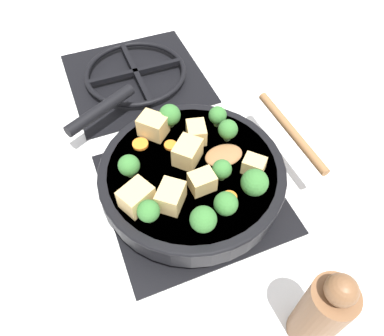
% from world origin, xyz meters
% --- Properties ---
extents(ground_plane, '(2.40, 2.40, 0.00)m').
position_xyz_m(ground_plane, '(0.00, 0.00, 0.00)').
color(ground_plane, white).
extents(front_burner_grate, '(0.31, 0.31, 0.03)m').
position_xyz_m(front_burner_grate, '(0.00, 0.00, 0.01)').
color(front_burner_grate, black).
rests_on(front_burner_grate, ground_plane).
extents(rear_burner_grate, '(0.31, 0.31, 0.03)m').
position_xyz_m(rear_burner_grate, '(0.00, 0.36, 0.01)').
color(rear_burner_grate, black).
rests_on(rear_burner_grate, ground_plane).
extents(skillet_pan, '(0.35, 0.42, 0.05)m').
position_xyz_m(skillet_pan, '(-0.00, 0.00, 0.05)').
color(skillet_pan, black).
rests_on(skillet_pan, front_burner_grate).
extents(wooden_spoon, '(0.18, 0.21, 0.02)m').
position_xyz_m(wooden_spoon, '(0.13, 0.00, 0.08)').
color(wooden_spoon, olive).
rests_on(wooden_spoon, skillet_pan).
extents(tofu_cube_center_large, '(0.04, 0.03, 0.03)m').
position_xyz_m(tofu_cube_center_large, '(-0.00, -0.04, 0.09)').
color(tofu_cube_center_large, '#DBB770').
rests_on(tofu_cube_center_large, skillet_pan).
extents(tofu_cube_near_handle, '(0.05, 0.05, 0.03)m').
position_xyz_m(tofu_cube_near_handle, '(0.09, -0.04, 0.09)').
color(tofu_cube_near_handle, '#DBB770').
rests_on(tofu_cube_near_handle, skillet_pan).
extents(tofu_cube_east_chunk, '(0.06, 0.06, 0.04)m').
position_xyz_m(tofu_cube_east_chunk, '(-0.03, 0.10, 0.10)').
color(tofu_cube_east_chunk, '#DBB770').
rests_on(tofu_cube_east_chunk, skillet_pan).
extents(tofu_cube_west_chunk, '(0.06, 0.06, 0.04)m').
position_xyz_m(tofu_cube_west_chunk, '(-0.00, 0.02, 0.10)').
color(tofu_cube_west_chunk, '#DBB770').
rests_on(tofu_cube_west_chunk, skillet_pan).
extents(tofu_cube_back_piece, '(0.06, 0.06, 0.04)m').
position_xyz_m(tofu_cube_back_piece, '(-0.06, -0.05, 0.10)').
color(tofu_cube_back_piece, '#DBB770').
rests_on(tofu_cube_back_piece, skillet_pan).
extents(tofu_cube_front_piece, '(0.04, 0.05, 0.03)m').
position_xyz_m(tofu_cube_front_piece, '(0.03, 0.06, 0.09)').
color(tofu_cube_front_piece, '#DBB770').
rests_on(tofu_cube_front_piece, skillet_pan).
extents(tofu_cube_mid_small, '(0.06, 0.06, 0.04)m').
position_xyz_m(tofu_cube_mid_small, '(-0.11, -0.04, 0.10)').
color(tofu_cube_mid_small, '#DBB770').
rests_on(tofu_cube_mid_small, skillet_pan).
extents(broccoli_floret_near_spoon, '(0.04, 0.04, 0.05)m').
position_xyz_m(broccoli_floret_near_spoon, '(0.00, 0.11, 0.10)').
color(broccoli_floret_near_spoon, '#709956').
rests_on(broccoli_floret_near_spoon, skillet_pan).
extents(broccoli_floret_center_top, '(0.04, 0.04, 0.05)m').
position_xyz_m(broccoli_floret_center_top, '(0.07, -0.08, 0.10)').
color(broccoli_floret_center_top, '#709956').
rests_on(broccoli_floret_center_top, skillet_pan).
extents(broccoli_floret_east_rim, '(0.03, 0.03, 0.04)m').
position_xyz_m(broccoli_floret_east_rim, '(0.04, -0.04, 0.10)').
color(broccoli_floret_east_rim, '#709956').
rests_on(broccoli_floret_east_rim, skillet_pan).
extents(broccoli_floret_west_rim, '(0.04, 0.04, 0.05)m').
position_xyz_m(broccoli_floret_west_rim, '(-0.03, -0.11, 0.10)').
color(broccoli_floret_west_rim, '#709956').
rests_on(broccoli_floret_west_rim, skillet_pan).
extents(broccoli_floret_north_edge, '(0.04, 0.04, 0.04)m').
position_xyz_m(broccoli_floret_north_edge, '(0.08, 0.04, 0.10)').
color(broccoli_floret_north_edge, '#709956').
rests_on(broccoli_floret_north_edge, skillet_pan).
extents(broccoli_floret_south_cluster, '(0.04, 0.04, 0.04)m').
position_xyz_m(broccoli_floret_south_cluster, '(-0.10, -0.07, 0.10)').
color(broccoli_floret_south_cluster, '#709956').
rests_on(broccoli_floret_south_cluster, skillet_pan).
extents(broccoli_floret_mid_floret, '(0.03, 0.03, 0.04)m').
position_xyz_m(broccoli_floret_mid_floret, '(0.08, 0.08, 0.10)').
color(broccoli_floret_mid_floret, '#709956').
rests_on(broccoli_floret_mid_floret, skillet_pan).
extents(broccoli_floret_small_inner, '(0.04, 0.04, 0.05)m').
position_xyz_m(broccoli_floret_small_inner, '(0.01, -0.10, 0.10)').
color(broccoli_floret_small_inner, '#709956').
rests_on(broccoli_floret_small_inner, skillet_pan).
extents(broccoli_floret_tall_stem, '(0.04, 0.04, 0.04)m').
position_xyz_m(broccoli_floret_tall_stem, '(-0.10, 0.03, 0.10)').
color(broccoli_floret_tall_stem, '#709956').
rests_on(broccoli_floret_tall_stem, skillet_pan).
extents(carrot_slice_orange_thin, '(0.03, 0.03, 0.01)m').
position_xyz_m(carrot_slice_orange_thin, '(-0.07, 0.08, 0.08)').
color(carrot_slice_orange_thin, orange).
rests_on(carrot_slice_orange_thin, skillet_pan).
extents(carrot_slice_near_center, '(0.02, 0.02, 0.01)m').
position_xyz_m(carrot_slice_near_center, '(-0.02, 0.06, 0.08)').
color(carrot_slice_near_center, orange).
rests_on(carrot_slice_near_center, skillet_pan).
extents(carrot_slice_edge_slice, '(0.02, 0.02, 0.01)m').
position_xyz_m(carrot_slice_edge_slice, '(0.03, -0.08, 0.08)').
color(carrot_slice_edge_slice, orange).
rests_on(carrot_slice_edge_slice, skillet_pan).
extents(pepper_mill, '(0.06, 0.06, 0.18)m').
position_xyz_m(pepper_mill, '(0.07, -0.29, 0.08)').
color(pepper_mill, brown).
rests_on(pepper_mill, ground_plane).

